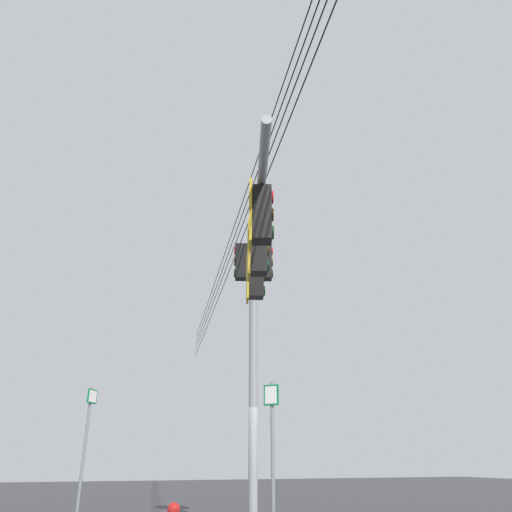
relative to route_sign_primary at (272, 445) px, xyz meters
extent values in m
cylinder|color=gray|center=(-1.82, 0.25, 1.39)|extent=(0.20, 0.20, 6.12)
cylinder|color=gray|center=(1.21, -0.70, 3.76)|extent=(6.10, 2.02, 0.14)
cube|color=black|center=(-1.73, 0.53, 4.31)|extent=(0.38, 0.38, 0.90)
cube|color=#B29319|center=(-1.78, 0.37, 4.31)|extent=(0.43, 0.17, 1.04)
cylinder|color=red|center=(-1.68, 0.69, 4.61)|extent=(0.20, 0.09, 0.20)
cylinder|color=#3C2703|center=(-1.68, 0.69, 4.31)|extent=(0.20, 0.09, 0.20)
cylinder|color=black|center=(-1.68, 0.69, 4.01)|extent=(0.20, 0.09, 0.20)
cube|color=black|center=(-1.91, -0.04, 4.31)|extent=(0.38, 0.38, 0.90)
cube|color=#B29319|center=(-1.86, 0.12, 4.31)|extent=(0.43, 0.17, 1.04)
cylinder|color=red|center=(-1.96, -0.20, 4.61)|extent=(0.20, 0.09, 0.20)
cylinder|color=#3C2703|center=(-1.96, -0.20, 4.31)|extent=(0.20, 0.09, 0.20)
cylinder|color=black|center=(-1.96, -0.20, 4.01)|extent=(0.20, 0.09, 0.20)
cube|color=black|center=(0.07, -0.34, 3.21)|extent=(0.37, 0.37, 0.90)
cube|color=#B29319|center=(0.03, -0.51, 3.21)|extent=(0.43, 0.16, 1.04)
cylinder|color=red|center=(0.12, -0.18, 3.51)|extent=(0.20, 0.08, 0.20)
cylinder|color=#3C2703|center=(0.12, -0.18, 3.21)|extent=(0.20, 0.08, 0.20)
cylinder|color=black|center=(0.12, -0.18, 2.91)|extent=(0.20, 0.08, 0.20)
cube|color=black|center=(1.40, -0.76, 3.21)|extent=(0.37, 0.37, 0.90)
cube|color=#B29319|center=(1.35, -0.92, 3.21)|extent=(0.43, 0.16, 1.04)
cylinder|color=red|center=(1.44, -0.60, 3.51)|extent=(0.20, 0.08, 0.20)
cylinder|color=#3C2703|center=(1.44, -0.60, 3.21)|extent=(0.20, 0.08, 0.20)
cylinder|color=black|center=(1.44, -0.60, 2.91)|extent=(0.20, 0.08, 0.20)
cube|color=black|center=(2.72, -1.17, 3.21)|extent=(0.38, 0.38, 0.90)
cube|color=#B29319|center=(2.67, -1.33, 3.21)|extent=(0.43, 0.17, 1.04)
cylinder|color=red|center=(2.77, -1.01, 3.51)|extent=(0.20, 0.09, 0.20)
cylinder|color=#3C2703|center=(2.77, -1.01, 3.21)|extent=(0.20, 0.09, 0.20)
cylinder|color=black|center=(2.77, -1.01, 2.91)|extent=(0.20, 0.09, 0.20)
cylinder|color=slate|center=(-0.01, 0.01, -0.27)|extent=(0.07, 0.07, 2.80)
cube|color=#0C7238|center=(0.02, -0.02, 0.89)|extent=(0.23, 0.24, 0.38)
cube|color=white|center=(0.03, -0.03, 0.89)|extent=(0.17, 0.18, 0.32)
sphere|color=red|center=(0.48, -1.84, -0.96)|extent=(0.20, 0.20, 0.20)
cylinder|color=slate|center=(-4.35, -3.17, -0.11)|extent=(0.07, 0.07, 3.11)
cube|color=#0C7238|center=(-4.33, -3.14, 1.22)|extent=(0.32, 0.24, 0.34)
cube|color=white|center=(-4.32, -3.13, 1.22)|extent=(0.26, 0.19, 0.28)
cylinder|color=black|center=(-3.39, 0.47, 5.77)|extent=(34.50, 4.95, 0.42)
cylinder|color=black|center=(-3.39, 0.47, 6.19)|extent=(34.50, 4.95, 0.42)
cylinder|color=black|center=(-3.39, 0.47, 6.56)|extent=(34.50, 4.95, 0.42)
cylinder|color=black|center=(-3.39, 0.47, 6.98)|extent=(34.50, 4.95, 0.42)
camera|label=1|loc=(9.10, -3.46, -0.24)|focal=34.98mm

